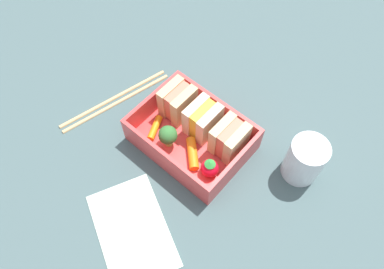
# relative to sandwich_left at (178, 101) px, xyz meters

# --- Properties ---
(ground_plane) EXTENTS (1.20, 1.20, 0.02)m
(ground_plane) POSITION_rel_sandwich_left_xyz_m (0.05, -0.03, -0.05)
(ground_plane) COLOR #42585A
(bento_tray) EXTENTS (0.18, 0.13, 0.01)m
(bento_tray) POSITION_rel_sandwich_left_xyz_m (0.05, -0.03, -0.03)
(bento_tray) COLOR #D74140
(bento_tray) RESTS_ON ground_plane
(bento_rim) EXTENTS (0.18, 0.13, 0.04)m
(bento_rim) POSITION_rel_sandwich_left_xyz_m (0.05, -0.03, -0.01)
(bento_rim) COLOR #D74140
(bento_rim) RESTS_ON bento_tray
(sandwich_left) EXTENTS (0.04, 0.05, 0.06)m
(sandwich_left) POSITION_rel_sandwich_left_xyz_m (0.00, 0.00, 0.00)
(sandwich_left) COLOR #DDB27C
(sandwich_left) RESTS_ON bento_tray
(sandwich_center_left) EXTENTS (0.04, 0.05, 0.06)m
(sandwich_center_left) POSITION_rel_sandwich_left_xyz_m (0.05, 0.00, 0.00)
(sandwich_center_left) COLOR beige
(sandwich_center_left) RESTS_ON bento_tray
(sandwich_center) EXTENTS (0.04, 0.05, 0.06)m
(sandwich_center) POSITION_rel_sandwich_left_xyz_m (0.11, 0.00, 0.00)
(sandwich_center) COLOR #D2BC85
(sandwich_center) RESTS_ON bento_tray
(carrot_stick_far_left) EXTENTS (0.03, 0.04, 0.01)m
(carrot_stick_far_left) POSITION_rel_sandwich_left_xyz_m (-0.00, -0.05, -0.02)
(carrot_stick_far_left) COLOR orange
(carrot_stick_far_left) RESTS_ON bento_tray
(broccoli_floret) EXTENTS (0.03, 0.03, 0.04)m
(broccoli_floret) POSITION_rel_sandwich_left_xyz_m (0.03, -0.06, -0.00)
(broccoli_floret) COLOR #8DC559
(broccoli_floret) RESTS_ON bento_tray
(carrot_stick_left) EXTENTS (0.05, 0.05, 0.02)m
(carrot_stick_left) POSITION_rel_sandwich_left_xyz_m (0.07, -0.05, -0.02)
(carrot_stick_left) COLOR orange
(carrot_stick_left) RESTS_ON bento_tray
(strawberry_far_left) EXTENTS (0.03, 0.03, 0.03)m
(strawberry_far_left) POSITION_rel_sandwich_left_xyz_m (0.11, -0.05, -0.01)
(strawberry_far_left) COLOR red
(strawberry_far_left) RESTS_ON bento_tray
(chopstick_pair) EXTENTS (0.07, 0.21, 0.01)m
(chopstick_pair) POSITION_rel_sandwich_left_xyz_m (-0.10, -0.05, -0.04)
(chopstick_pair) COLOR tan
(chopstick_pair) RESTS_ON ground_plane
(drinking_glass) EXTENTS (0.06, 0.06, 0.08)m
(drinking_glass) POSITION_rel_sandwich_left_xyz_m (0.21, 0.05, -0.00)
(drinking_glass) COLOR white
(drinking_glass) RESTS_ON ground_plane
(folded_napkin) EXTENTS (0.18, 0.15, 0.00)m
(folded_napkin) POSITION_rel_sandwich_left_xyz_m (0.08, -0.19, -0.04)
(folded_napkin) COLOR silver
(folded_napkin) RESTS_ON ground_plane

